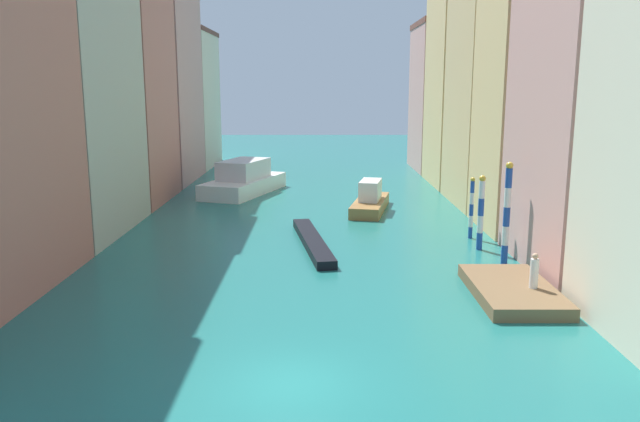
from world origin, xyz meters
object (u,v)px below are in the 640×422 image
(mooring_pole_2, at_px, (472,207))
(vaporetto_white, at_px, (244,180))
(mooring_pole_1, at_px, (481,212))
(motorboat_0, at_px, (370,200))
(person_on_dock, at_px, (534,272))
(waterfront_dock, at_px, (512,290))
(mooring_pole_0, at_px, (507,213))
(gondola_black, at_px, (312,241))

(mooring_pole_2, xyz_separation_m, vaporetto_white, (-15.65, 16.30, -0.80))
(mooring_pole_2, height_order, vaporetto_white, mooring_pole_2)
(mooring_pole_1, relative_size, mooring_pole_2, 1.13)
(motorboat_0, bearing_deg, mooring_pole_1, -65.03)
(person_on_dock, bearing_deg, vaporetto_white, 119.62)
(waterfront_dock, distance_m, person_on_dock, 1.34)
(person_on_dock, distance_m, vaporetto_white, 31.74)
(mooring_pole_0, height_order, mooring_pole_1, mooring_pole_0)
(mooring_pole_1, distance_m, mooring_pole_2, 2.74)
(mooring_pole_0, bearing_deg, mooring_pole_2, 94.51)
(mooring_pole_0, relative_size, gondola_black, 0.51)
(waterfront_dock, relative_size, vaporetto_white, 0.61)
(waterfront_dock, distance_m, mooring_pole_2, 10.93)
(person_on_dock, relative_size, mooring_pole_0, 0.29)
(mooring_pole_1, bearing_deg, mooring_pole_0, -78.61)
(motorboat_0, bearing_deg, person_on_dock, -74.68)
(mooring_pole_1, bearing_deg, vaporetto_white, 129.19)
(waterfront_dock, height_order, mooring_pole_1, mooring_pole_1)
(waterfront_dock, relative_size, person_on_dock, 4.13)
(waterfront_dock, xyz_separation_m, motorboat_0, (-4.71, 19.37, 0.49))
(mooring_pole_1, bearing_deg, person_on_dock, -88.82)
(waterfront_dock, distance_m, mooring_pole_0, 5.83)
(vaporetto_white, bearing_deg, gondola_black, -71.38)
(mooring_pole_2, bearing_deg, vaporetto_white, 133.84)
(waterfront_dock, relative_size, gondola_black, 0.61)
(waterfront_dock, bearing_deg, gondola_black, 134.56)
(gondola_black, xyz_separation_m, motorboat_0, (4.15, 10.38, 0.53))
(mooring_pole_0, distance_m, vaporetto_white, 27.23)
(vaporetto_white, xyz_separation_m, motorboat_0, (10.24, -7.71, -0.34))
(vaporetto_white, distance_m, gondola_black, 19.11)
(mooring_pole_0, xyz_separation_m, gondola_black, (-10.00, 3.82, -2.47))
(person_on_dock, distance_m, mooring_pole_0, 5.88)
(person_on_dock, xyz_separation_m, mooring_pole_0, (0.40, 5.68, 1.44))
(person_on_dock, height_order, gondola_black, person_on_dock)
(motorboat_0, bearing_deg, vaporetto_white, 143.03)
(person_on_dock, bearing_deg, motorboat_0, 105.32)
(motorboat_0, bearing_deg, mooring_pole_0, -67.61)
(waterfront_dock, distance_m, mooring_pole_1, 8.29)
(waterfront_dock, distance_m, motorboat_0, 19.94)
(vaporetto_white, bearing_deg, person_on_dock, -60.38)
(vaporetto_white, bearing_deg, mooring_pole_2, -46.16)
(mooring_pole_1, height_order, mooring_pole_2, mooring_pole_1)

